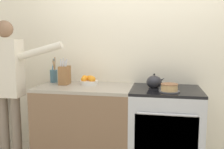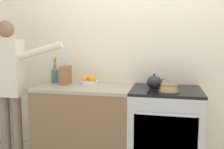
% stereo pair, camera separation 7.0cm
% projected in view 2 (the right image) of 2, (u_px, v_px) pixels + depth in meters
% --- Properties ---
extents(wall_back, '(8.00, 0.04, 2.60)m').
position_uv_depth(wall_back, '(144.00, 51.00, 3.09)').
color(wall_back, silver).
rests_on(wall_back, ground_plane).
extents(counter_cabinet, '(1.11, 0.65, 0.90)m').
position_uv_depth(counter_cabinet, '(85.00, 122.00, 3.01)').
color(counter_cabinet, brown).
rests_on(counter_cabinet, ground_plane).
extents(stove_range, '(0.77, 0.69, 0.90)m').
position_uv_depth(stove_range, '(165.00, 128.00, 2.81)').
color(stove_range, '#B7BABF').
rests_on(stove_range, ground_plane).
extents(layer_cake, '(0.22, 0.22, 0.09)m').
position_uv_depth(layer_cake, '(169.00, 88.00, 2.59)').
color(layer_cake, '#4C4C51').
rests_on(layer_cake, stove_range).
extents(tea_kettle, '(0.21, 0.17, 0.17)m').
position_uv_depth(tea_kettle, '(154.00, 82.00, 2.77)').
color(tea_kettle, '#232328').
rests_on(tea_kettle, stove_range).
extents(knife_block, '(0.10, 0.18, 0.32)m').
position_uv_depth(knife_block, '(65.00, 75.00, 3.05)').
color(knife_block, olive).
rests_on(knife_block, counter_cabinet).
extents(utensil_crock, '(0.09, 0.09, 0.32)m').
position_uv_depth(utensil_crock, '(55.00, 75.00, 3.20)').
color(utensil_crock, '#477084').
rests_on(utensil_crock, counter_cabinet).
extents(fruit_bowl, '(0.21, 0.21, 0.11)m').
position_uv_depth(fruit_bowl, '(89.00, 81.00, 3.03)').
color(fruit_bowl, silver).
rests_on(fruit_bowl, counter_cabinet).
extents(person_baker, '(0.93, 0.20, 1.66)m').
position_uv_depth(person_baker, '(9.00, 79.00, 2.89)').
color(person_baker, '#7A6B5B').
rests_on(person_baker, ground_plane).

